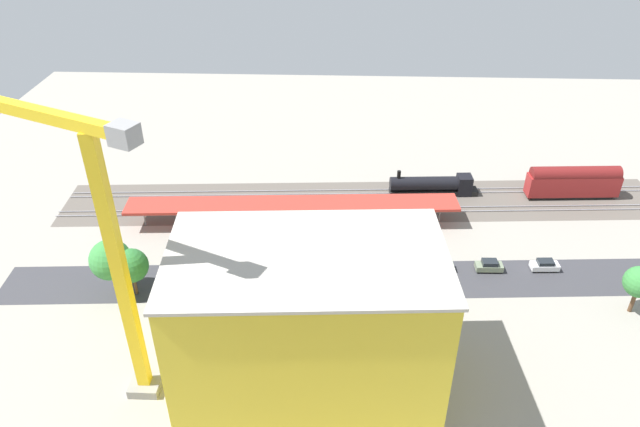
% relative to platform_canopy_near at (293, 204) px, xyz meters
% --- Properties ---
extents(ground_plane, '(175.85, 175.85, 0.00)m').
position_rel_platform_canopy_near_xyz_m(ground_plane, '(-12.42, 11.21, -3.86)').
color(ground_plane, gray).
rests_on(ground_plane, ground).
extents(rail_bed, '(110.61, 21.44, 0.01)m').
position_rel_platform_canopy_near_xyz_m(rail_bed, '(-12.42, -7.80, -3.86)').
color(rail_bed, '#5B544C').
rests_on(rail_bed, ground).
extents(street_asphalt, '(110.26, 15.83, 0.01)m').
position_rel_platform_canopy_near_xyz_m(street_asphalt, '(-12.42, 15.29, -3.86)').
color(street_asphalt, '#38383D').
rests_on(street_asphalt, ground).
extents(track_rails, '(109.70, 15.03, 0.12)m').
position_rel_platform_canopy_near_xyz_m(track_rails, '(-12.42, -7.80, -3.68)').
color(track_rails, '#9E9EA8').
rests_on(track_rails, ground).
extents(platform_canopy_near, '(57.11, 8.93, 4.13)m').
position_rel_platform_canopy_near_xyz_m(platform_canopy_near, '(0.00, 0.00, 0.00)').
color(platform_canopy_near, '#B73328').
rests_on(platform_canopy_near, ground).
extents(locomotive, '(16.68, 3.64, 4.99)m').
position_rel_platform_canopy_near_xyz_m(locomotive, '(-25.87, -11.12, -2.06)').
color(locomotive, black).
rests_on(locomotive, ground).
extents(passenger_coach, '(17.09, 3.98, 6.29)m').
position_rel_platform_canopy_near_xyz_m(passenger_coach, '(-51.22, -11.11, -0.54)').
color(passenger_coach, black).
rests_on(passenger_coach, ground).
extents(parked_car_0, '(4.37, 2.01, 1.80)m').
position_rel_platform_canopy_near_xyz_m(parked_car_0, '(-40.08, 11.61, -3.06)').
color(parked_car_0, black).
rests_on(parked_car_0, ground).
extents(parked_car_1, '(4.20, 1.93, 1.88)m').
position_rel_platform_canopy_near_xyz_m(parked_car_1, '(-31.42, 12.11, -3.03)').
color(parked_car_1, black).
rests_on(parked_car_1, ground).
extents(parked_car_2, '(4.58, 1.83, 1.76)m').
position_rel_platform_canopy_near_xyz_m(parked_car_2, '(-23.66, 12.21, -3.09)').
color(parked_car_2, black).
rests_on(parked_car_2, ground).
extents(parked_car_3, '(4.63, 2.19, 1.64)m').
position_rel_platform_canopy_near_xyz_m(parked_car_3, '(-14.74, 11.32, -3.13)').
color(parked_car_3, black).
rests_on(parked_car_3, ground).
extents(parked_car_4, '(4.83, 2.26, 1.75)m').
position_rel_platform_canopy_near_xyz_m(parked_car_4, '(-6.93, 12.20, -3.09)').
color(parked_car_4, black).
rests_on(parked_car_4, ground).
extents(parked_car_5, '(4.21, 2.16, 1.58)m').
position_rel_platform_canopy_near_xyz_m(parked_car_5, '(1.86, 12.01, -3.16)').
color(parked_car_5, black).
rests_on(parked_car_5, ground).
extents(parked_car_6, '(4.45, 2.12, 1.69)m').
position_rel_platform_canopy_near_xyz_m(parked_car_6, '(10.04, 12.27, -3.11)').
color(parked_car_6, black).
rests_on(parked_car_6, ground).
extents(parked_car_7, '(4.70, 1.89, 1.78)m').
position_rel_platform_canopy_near_xyz_m(parked_car_7, '(17.03, 12.32, -3.07)').
color(parked_car_7, black).
rests_on(parked_car_7, ground).
extents(construction_building, '(31.11, 19.16, 18.68)m').
position_rel_platform_canopy_near_xyz_m(construction_building, '(-4.68, 34.89, 5.48)').
color(construction_building, yellow).
rests_on(construction_building, ground).
extents(construction_roof_slab, '(31.74, 19.80, 0.40)m').
position_rel_platform_canopy_near_xyz_m(construction_roof_slab, '(-4.68, 34.89, 15.01)').
color(construction_roof_slab, '#B7B2A8').
rests_on(construction_roof_slab, construction_building).
extents(tower_crane, '(20.16, 10.17, 35.77)m').
position_rel_platform_canopy_near_xyz_m(tower_crane, '(15.98, 36.76, 16.49)').
color(tower_crane, gray).
rests_on(tower_crane, ground).
extents(box_truck_0, '(8.39, 3.48, 3.29)m').
position_rel_platform_canopy_near_xyz_m(box_truck_0, '(-2.31, 19.67, -2.24)').
color(box_truck_0, black).
rests_on(box_truck_0, ground).
extents(box_truck_1, '(9.17, 3.44, 3.68)m').
position_rel_platform_canopy_near_xyz_m(box_truck_1, '(-17.34, 21.04, -2.08)').
color(box_truck_1, black).
rests_on(box_truck_1, ground).
extents(box_truck_2, '(8.69, 3.59, 3.58)m').
position_rel_platform_canopy_near_xyz_m(box_truck_2, '(-11.77, 21.59, -2.13)').
color(box_truck_2, black).
rests_on(box_truck_2, ground).
extents(street_tree_0, '(5.98, 5.98, 8.85)m').
position_rel_platform_canopy_near_xyz_m(street_tree_0, '(24.54, 19.38, 1.99)').
color(street_tree_0, brown).
rests_on(street_tree_0, ground).
extents(street_tree_1, '(4.46, 4.46, 7.49)m').
position_rel_platform_canopy_near_xyz_m(street_tree_1, '(-49.60, 20.69, 1.35)').
color(street_tree_1, brown).
rests_on(street_tree_1, ground).
extents(street_tree_2, '(4.98, 4.98, 7.65)m').
position_rel_platform_canopy_near_xyz_m(street_tree_2, '(21.57, 19.72, 1.27)').
color(street_tree_2, brown).
rests_on(street_tree_2, ground).
extents(street_tree_3, '(6.01, 6.01, 7.70)m').
position_rel_platform_canopy_near_xyz_m(street_tree_3, '(11.45, 21.09, 0.82)').
color(street_tree_3, brown).
rests_on(street_tree_3, ground).
extents(traffic_light, '(0.50, 0.36, 6.70)m').
position_rel_platform_canopy_near_xyz_m(traffic_light, '(-12.06, 10.62, 0.55)').
color(traffic_light, '#333333').
rests_on(traffic_light, ground).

